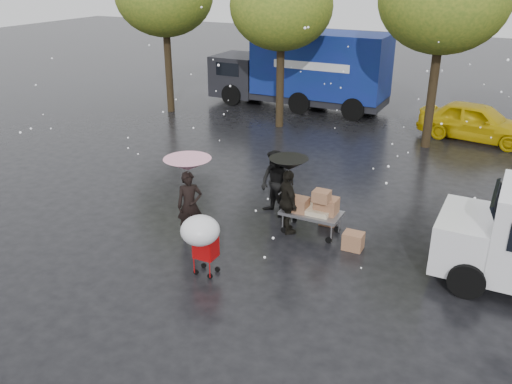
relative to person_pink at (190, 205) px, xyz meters
The scene contains 13 objects.
ground 1.58m from the person_pink, ahead, with size 90.00×90.00×0.00m, color black.
person_pink is the anchor object (origin of this frame).
person_middle 2.48m from the person_pink, 57.72° to the left, with size 0.88×0.69×1.82m, color black.
person_black 2.43m from the person_pink, 32.29° to the left, with size 0.99×0.41×1.69m, color black.
umbrella_pink 1.07m from the person_pink, behind, with size 1.15×1.15×2.08m.
umbrella_black 2.63m from the person_pink, 32.29° to the left, with size 0.97×0.97×2.00m.
vendor_cart 3.10m from the person_pink, 30.06° to the left, with size 1.52×0.80×1.27m.
shopping_cart 1.96m from the person_pink, 49.22° to the right, with size 0.84×0.84×1.46m.
blue_truck 13.66m from the person_pink, 100.71° to the left, with size 8.30×2.60×3.50m.
box_ground_near 4.06m from the person_pink, 17.78° to the left, with size 0.47×0.38×0.43m, color brown.
box_ground_far 3.65m from the person_pink, 37.97° to the left, with size 0.42×0.33×0.33m, color brown.
yellow_taxi 12.86m from the person_pink, 65.41° to the left, with size 1.72×4.28×1.46m, color #DAB70B.
tree_row 10.87m from the person_pink, 85.06° to the left, with size 21.60×4.40×7.12m.
Camera 1 is at (5.61, -10.04, 6.38)m, focal length 38.00 mm.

